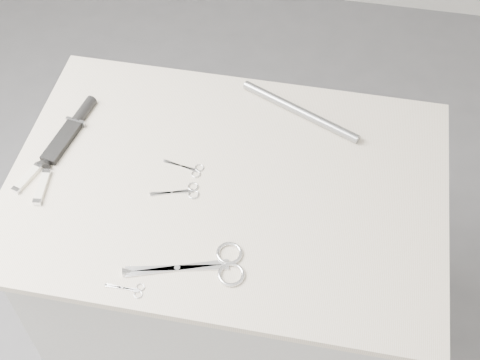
% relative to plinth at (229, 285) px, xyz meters
% --- Properties ---
extents(ground, '(4.00, 4.00, 0.01)m').
position_rel_plinth_xyz_m(ground, '(0.00, 0.00, -0.46)').
color(ground, slate).
rests_on(ground, ground).
extents(plinth, '(0.90, 0.60, 0.90)m').
position_rel_plinth_xyz_m(plinth, '(0.00, 0.00, 0.00)').
color(plinth, '#BCBCB9').
rests_on(plinth, ground).
extents(display_board, '(1.00, 0.70, 0.02)m').
position_rel_plinth_xyz_m(display_board, '(0.00, 0.00, 0.46)').
color(display_board, beige).
rests_on(display_board, plinth).
extents(large_shears, '(0.25, 0.13, 0.01)m').
position_rel_plinth_xyz_m(large_shears, '(0.01, -0.22, 0.47)').
color(large_shears, white).
rests_on(large_shears, display_board).
extents(embroidery_scissors_a, '(0.11, 0.06, 0.00)m').
position_rel_plinth_xyz_m(embroidery_scissors_a, '(-0.09, -0.04, 0.47)').
color(embroidery_scissors_a, white).
rests_on(embroidery_scissors_a, display_board).
extents(embroidery_scissors_b, '(0.10, 0.04, 0.00)m').
position_rel_plinth_xyz_m(embroidery_scissors_b, '(-0.09, 0.02, 0.47)').
color(embroidery_scissors_b, white).
rests_on(embroidery_scissors_b, display_board).
extents(tiny_scissors, '(0.08, 0.04, 0.00)m').
position_rel_plinth_xyz_m(tiny_scissors, '(-0.14, -0.31, 0.47)').
color(tiny_scissors, white).
rests_on(tiny_scissors, display_board).
extents(sheathed_knife, '(0.07, 0.22, 0.03)m').
position_rel_plinth_xyz_m(sheathed_knife, '(-0.40, 0.09, 0.48)').
color(sheathed_knife, black).
rests_on(sheathed_knife, display_board).
extents(pocket_knife_a, '(0.04, 0.09, 0.01)m').
position_rel_plinth_xyz_m(pocket_knife_a, '(-0.45, -0.08, 0.48)').
color(pocket_knife_a, silver).
rests_on(pocket_knife_a, display_board).
extents(pocket_knife_b, '(0.03, 0.10, 0.01)m').
position_rel_plinth_xyz_m(pocket_knife_b, '(-0.41, -0.09, 0.48)').
color(pocket_knife_b, silver).
rests_on(pocket_knife_b, display_board).
extents(metal_rail, '(0.31, 0.16, 0.02)m').
position_rel_plinth_xyz_m(metal_rail, '(0.14, 0.25, 0.48)').
color(metal_rail, gray).
rests_on(metal_rail, display_board).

